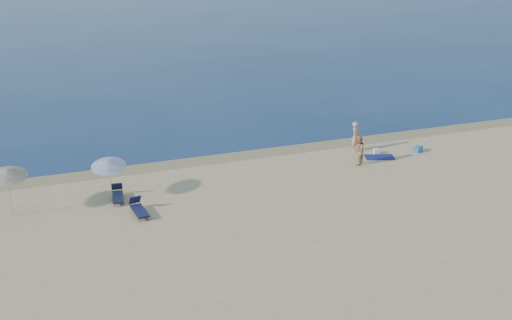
{
  "coord_description": "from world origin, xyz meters",
  "views": [
    {
      "loc": [
        -12.63,
        -13.08,
        13.01
      ],
      "look_at": [
        -2.2,
        16.0,
        1.0
      ],
      "focal_mm": 45.0,
      "sensor_mm": 36.0,
      "label": 1
    }
  ],
  "objects_px": {
    "person_left": "(355,137)",
    "blue_cooler": "(418,149)",
    "person_right": "(358,150)",
    "umbrella_near": "(108,164)"
  },
  "relations": [
    {
      "from": "person_left",
      "to": "umbrella_near",
      "type": "height_order",
      "value": "umbrella_near"
    },
    {
      "from": "umbrella_near",
      "to": "blue_cooler",
      "type": "bearing_deg",
      "value": 15.43
    },
    {
      "from": "person_right",
      "to": "blue_cooler",
      "type": "relative_size",
      "value": 3.43
    },
    {
      "from": "person_left",
      "to": "person_right",
      "type": "relative_size",
      "value": 1.06
    },
    {
      "from": "person_right",
      "to": "blue_cooler",
      "type": "distance_m",
      "value": 4.34
    },
    {
      "from": "person_right",
      "to": "umbrella_near",
      "type": "relative_size",
      "value": 0.76
    },
    {
      "from": "blue_cooler",
      "to": "umbrella_near",
      "type": "bearing_deg",
      "value": 159.52
    },
    {
      "from": "person_left",
      "to": "blue_cooler",
      "type": "distance_m",
      "value": 3.73
    },
    {
      "from": "person_right",
      "to": "blue_cooler",
      "type": "bearing_deg",
      "value": 141.21
    },
    {
      "from": "umbrella_near",
      "to": "person_left",
      "type": "bearing_deg",
      "value": 21.33
    }
  ]
}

